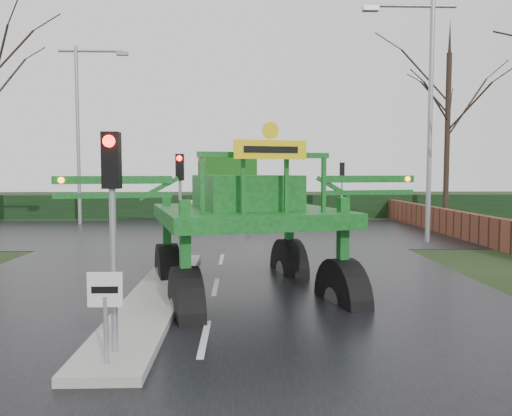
{
  "coord_description": "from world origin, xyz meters",
  "views": [
    {
      "loc": [
        0.63,
        -8.58,
        2.91
      ],
      "look_at": [
        1.05,
        4.41,
        2.0
      ],
      "focal_mm": 35.0,
      "sensor_mm": 36.0,
      "label": 1
    }
  ],
  "objects_px": {
    "keep_left_sign": "(105,303)",
    "street_light_left_far": "(83,118)",
    "crop_sprayer": "(183,200)",
    "street_light_right": "(423,98)",
    "traffic_signal_mid": "(180,183)",
    "traffic_signal_far": "(342,179)",
    "traffic_signal_near": "(112,194)",
    "white_sedan": "(217,228)"
  },
  "relations": [
    {
      "from": "keep_left_sign",
      "to": "street_light_left_far",
      "type": "relative_size",
      "value": 0.14
    },
    {
      "from": "crop_sprayer",
      "to": "street_light_right",
      "type": "bearing_deg",
      "value": 35.03
    },
    {
      "from": "traffic_signal_mid",
      "to": "street_light_right",
      "type": "distance_m",
      "value": 11.05
    },
    {
      "from": "traffic_signal_mid",
      "to": "street_light_right",
      "type": "height_order",
      "value": "street_light_right"
    },
    {
      "from": "traffic_signal_far",
      "to": "crop_sprayer",
      "type": "xyz_separation_m",
      "value": [
        -7.06,
        -18.18,
        -0.25
      ]
    },
    {
      "from": "traffic_signal_near",
      "to": "traffic_signal_far",
      "type": "height_order",
      "value": "same"
    },
    {
      "from": "street_light_right",
      "to": "crop_sprayer",
      "type": "height_order",
      "value": "street_light_right"
    },
    {
      "from": "traffic_signal_mid",
      "to": "keep_left_sign",
      "type": "bearing_deg",
      "value": -90.0
    },
    {
      "from": "traffic_signal_near",
      "to": "crop_sprayer",
      "type": "distance_m",
      "value": 2.94
    },
    {
      "from": "crop_sprayer",
      "to": "traffic_signal_mid",
      "type": "bearing_deg",
      "value": 83.2
    },
    {
      "from": "street_light_right",
      "to": "street_light_left_far",
      "type": "height_order",
      "value": "same"
    },
    {
      "from": "traffic_signal_far",
      "to": "street_light_right",
      "type": "bearing_deg",
      "value": 101.95
    },
    {
      "from": "white_sedan",
      "to": "crop_sprayer",
      "type": "bearing_deg",
      "value": -170.39
    },
    {
      "from": "keep_left_sign",
      "to": "street_light_right",
      "type": "distance_m",
      "value": 17.23
    },
    {
      "from": "street_light_left_far",
      "to": "crop_sprayer",
      "type": "xyz_separation_m",
      "value": [
        7.64,
        -18.17,
        -3.65
      ]
    },
    {
      "from": "street_light_right",
      "to": "street_light_left_far",
      "type": "distance_m",
      "value": 18.24
    },
    {
      "from": "traffic_signal_mid",
      "to": "street_light_left_far",
      "type": "bearing_deg",
      "value": 118.86
    },
    {
      "from": "traffic_signal_mid",
      "to": "traffic_signal_far",
      "type": "xyz_separation_m",
      "value": [
        7.8,
        12.52,
        0.0
      ]
    },
    {
      "from": "traffic_signal_far",
      "to": "crop_sprayer",
      "type": "distance_m",
      "value": 19.51
    },
    {
      "from": "traffic_signal_far",
      "to": "street_light_left_far",
      "type": "distance_m",
      "value": 15.08
    },
    {
      "from": "traffic_signal_far",
      "to": "street_light_right",
      "type": "distance_m",
      "value": 8.86
    },
    {
      "from": "traffic_signal_near",
      "to": "traffic_signal_mid",
      "type": "relative_size",
      "value": 1.0
    },
    {
      "from": "traffic_signal_mid",
      "to": "street_light_left_far",
      "type": "xyz_separation_m",
      "value": [
        -6.89,
        12.51,
        3.4
      ]
    },
    {
      "from": "keep_left_sign",
      "to": "crop_sprayer",
      "type": "relative_size",
      "value": 0.16
    },
    {
      "from": "street_light_right",
      "to": "street_light_left_far",
      "type": "xyz_separation_m",
      "value": [
        -16.39,
        8.0,
        0.0
      ]
    },
    {
      "from": "street_light_right",
      "to": "white_sedan",
      "type": "relative_size",
      "value": 2.09
    },
    {
      "from": "keep_left_sign",
      "to": "white_sedan",
      "type": "bearing_deg",
      "value": 87.9
    },
    {
      "from": "crop_sprayer",
      "to": "white_sedan",
      "type": "distance_m",
      "value": 16.04
    },
    {
      "from": "traffic_signal_mid",
      "to": "crop_sprayer",
      "type": "distance_m",
      "value": 5.72
    },
    {
      "from": "traffic_signal_mid",
      "to": "street_light_left_far",
      "type": "relative_size",
      "value": 0.35
    },
    {
      "from": "traffic_signal_mid",
      "to": "traffic_signal_far",
      "type": "bearing_deg",
      "value": 58.07
    },
    {
      "from": "street_light_right",
      "to": "traffic_signal_near",
      "type": "bearing_deg",
      "value": -126.13
    },
    {
      "from": "traffic_signal_far",
      "to": "street_light_left_far",
      "type": "xyz_separation_m",
      "value": [
        -14.69,
        -0.01,
        3.4
      ]
    },
    {
      "from": "traffic_signal_far",
      "to": "street_light_left_far",
      "type": "bearing_deg",
      "value": 0.03
    },
    {
      "from": "traffic_signal_near",
      "to": "crop_sprayer",
      "type": "relative_size",
      "value": 0.41
    },
    {
      "from": "traffic_signal_near",
      "to": "crop_sprayer",
      "type": "bearing_deg",
      "value": 75.31
    },
    {
      "from": "street_light_right",
      "to": "crop_sprayer",
      "type": "distance_m",
      "value": 13.91
    },
    {
      "from": "keep_left_sign",
      "to": "traffic_signal_far",
      "type": "bearing_deg",
      "value": 70.07
    },
    {
      "from": "traffic_signal_far",
      "to": "white_sedan",
      "type": "height_order",
      "value": "traffic_signal_far"
    },
    {
      "from": "traffic_signal_near",
      "to": "street_light_right",
      "type": "height_order",
      "value": "street_light_right"
    },
    {
      "from": "traffic_signal_mid",
      "to": "crop_sprayer",
      "type": "relative_size",
      "value": 0.41
    },
    {
      "from": "street_light_left_far",
      "to": "traffic_signal_far",
      "type": "bearing_deg",
      "value": 0.03
    }
  ]
}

